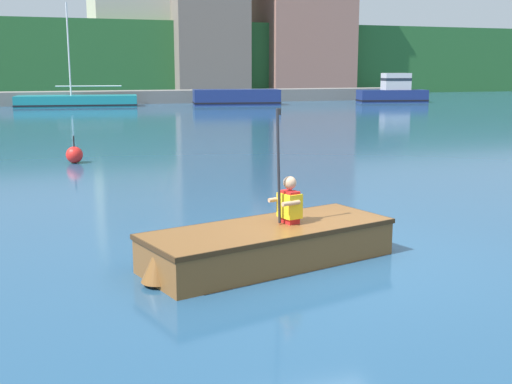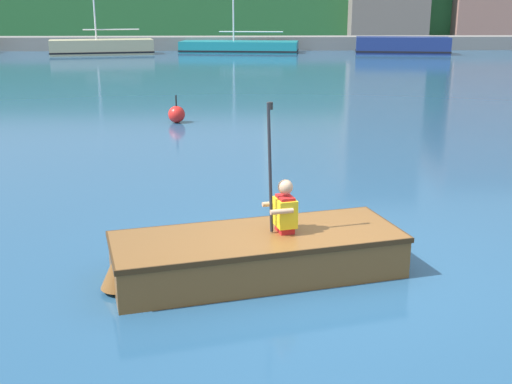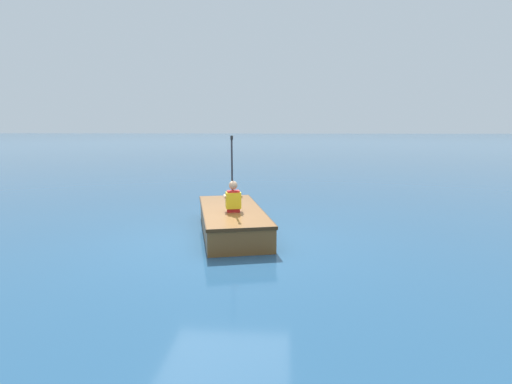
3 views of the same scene
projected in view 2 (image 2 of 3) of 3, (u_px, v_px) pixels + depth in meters
The scene contains 9 objects.
ground_plane at pixel (323, 274), 7.32m from camera, with size 300.00×300.00×0.00m, color navy.
shoreline_ridge at pixel (242, 2), 64.16m from camera, with size 120.00×20.00×6.63m.
marina_dock at pixel (247, 43), 44.68m from camera, with size 49.14×2.40×0.90m.
moored_boat_dock_center_near at pixel (239, 47), 42.17m from camera, with size 7.97×3.69×6.59m.
moored_boat_dock_center_far at pixel (402, 46), 40.55m from camera, with size 6.09×3.03×1.06m.
moored_boat_dock_east_inner at pixel (102, 47), 40.17m from camera, with size 6.63×3.42×6.70m.
rowboat_foreground at pixel (253, 253), 7.23m from camera, with size 3.47×1.98×0.49m.
person_paddler at pixel (284, 208), 7.19m from camera, with size 0.40×0.41×1.48m.
channel_buoy at pixel (177, 114), 16.75m from camera, with size 0.44×0.44×0.72m.
Camera 2 is at (-1.00, -6.73, 2.95)m, focal length 45.00 mm.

